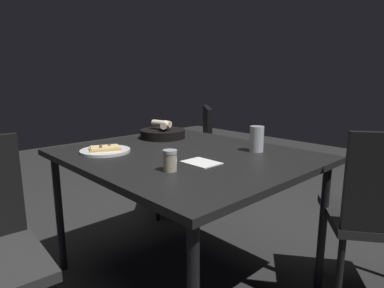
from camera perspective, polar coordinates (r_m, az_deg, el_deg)
ground at (r=1.93m, az=-1.22°, el=-22.30°), size 8.00×8.00×0.00m
dining_table at (r=1.66m, az=-1.32°, el=-3.32°), size 1.20×1.02×0.70m
pizza_plate at (r=1.72m, az=-14.98°, el=-1.06°), size 0.25×0.25×0.04m
bread_basket at (r=2.05m, az=-5.16°, el=1.96°), size 0.28×0.28×0.11m
beer_glass at (r=1.70m, az=11.26°, el=0.60°), size 0.07×0.07×0.13m
pepper_shaker at (r=1.33m, az=-3.87°, el=-3.12°), size 0.06×0.06×0.09m
napkin at (r=1.46m, az=1.64°, el=-3.26°), size 0.16×0.12×0.00m
chair_near at (r=2.59m, az=-0.01°, el=-1.40°), size 0.62×0.62×0.85m
chair_spare at (r=1.70m, az=30.61°, el=-9.86°), size 0.62×0.62×0.87m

